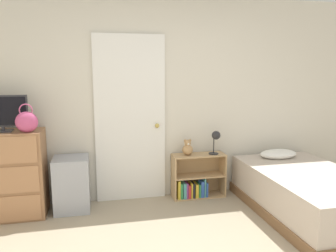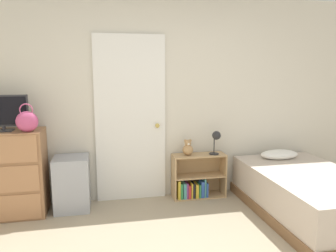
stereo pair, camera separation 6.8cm
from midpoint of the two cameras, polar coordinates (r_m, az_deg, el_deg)
name	(u,v)px [view 2 (the right image)]	position (r m, az deg, el deg)	size (l,w,h in m)	color
wall_back	(159,99)	(4.17, -1.04, 4.72)	(10.00, 0.06, 2.55)	beige
door_closed	(131,119)	(4.10, -6.06, 1.17)	(0.87, 0.09, 2.07)	white
dresser	(7,174)	(4.11, -25.82, -7.50)	(0.82, 0.45, 0.98)	#996B47
tv	(3,112)	(3.95, -26.42, 2.14)	(0.53, 0.16, 0.40)	#2D2D33
handbag	(27,121)	(3.81, -22.89, 0.76)	(0.23, 0.12, 0.31)	#C64C7F
storage_bin	(72,183)	(4.07, -15.91, -9.58)	(0.40, 0.39, 0.64)	#999EA8
bookshelf	(195,181)	(4.34, 5.23, -9.48)	(0.69, 0.25, 0.57)	tan
teddy_bear	(188,148)	(4.18, 3.93, -3.90)	(0.14, 0.14, 0.21)	tan
desk_lamp	(216,138)	(4.23, 8.83, -2.04)	(0.14, 0.14, 0.31)	#262628
bed	(308,194)	(4.13, 23.67, -10.79)	(1.12, 1.84, 0.61)	brown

